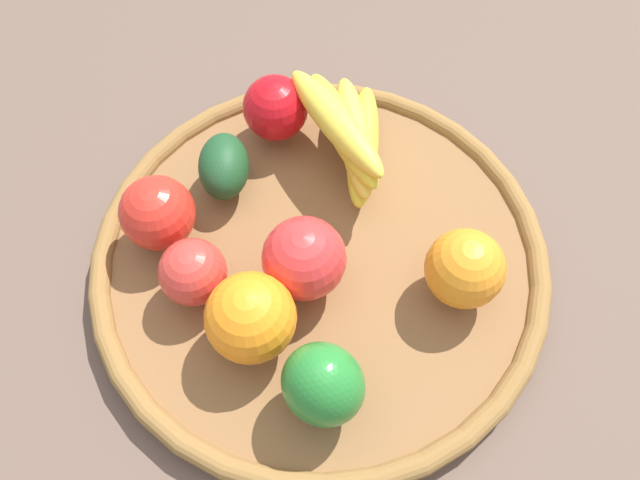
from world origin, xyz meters
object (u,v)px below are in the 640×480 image
Objects in this scene: apple_3 at (193,272)px; bell_pepper at (327,384)px; apple_0 at (304,258)px; apple_2 at (158,213)px; orange_1 at (465,269)px; apple_1 at (276,108)px; avocado at (224,166)px; banana_bunch at (349,133)px; orange_0 at (251,318)px.

apple_3 is 0.17m from bell_pepper.
apple_0 is 1.07× the size of apple_2.
apple_1 is (-0.20, -0.18, -0.00)m from orange_1.
orange_1 is 0.26m from avocado.
apple_1 is (-0.19, -0.03, -0.00)m from apple_0.
apple_1 reaches higher than avocado.
apple_2 is 1.04× the size of apple_1.
banana_bunch is 0.23m from orange_0.
avocado is at bearing -168.44° from orange_0.
banana_bunch is 2.17× the size of avocado.
apple_1 reaches higher than apple_3.
banana_bunch is 0.21m from apple_2.
orange_0 is (0.21, -0.09, 0.00)m from banana_bunch.
apple_0 reaches higher than apple_2.
orange_1 is at bearing 60.83° from avocado.
apple_0 is at bearing -17.75° from banana_bunch.
bell_pepper reaches higher than apple_3.
apple_3 is 0.21m from apple_1.
orange_1 is at bearing 85.44° from apple_0.
avocado is (0.03, -0.13, -0.01)m from banana_bunch.
bell_pepper reaches higher than avocado.
apple_0 reaches higher than orange_1.
avocado is 1.09× the size of apple_1.
apple_2 is at bearing -148.17° from apple_3.
avocado is at bearing -37.06° from apple_1.
apple_0 reaches higher than banana_bunch.
bell_pepper is at bearing -50.19° from orange_1.
bell_pepper is at bearing 47.76° from apple_3.
orange_1 is 1.01× the size of apple_2.
avocado is at bearing -119.17° from orange_1.
orange_0 is at bearing -3.92° from apple_1.
apple_3 is at bearing -85.33° from apple_0.
bell_pepper is (0.11, 0.12, 0.01)m from apple_3.
banana_bunch is 2.04× the size of orange_0.
banana_bunch is 2.23× the size of orange_1.
bell_pepper is (0.11, -0.13, 0.00)m from orange_1.
avocado is 1.04× the size of apple_2.
apple_1 is at bearing -170.80° from apple_0.
apple_0 is 0.15m from orange_1.
apple_0 is 1.06× the size of orange_1.
apple_0 is 0.10m from apple_3.
apple_3 is 0.83× the size of avocado.
apple_2 is 0.17m from apple_1.
apple_3 is 0.90× the size of apple_1.
bell_pepper reaches higher than apple_0.
avocado is (-0.12, -0.08, -0.01)m from apple_0.
avocado is 0.09m from apple_2.
orange_0 reaches higher than apple_0.
apple_2 reaches higher than avocado.
banana_bunch is at bearing 155.45° from orange_0.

